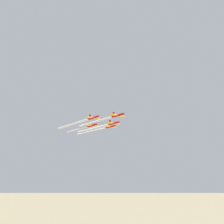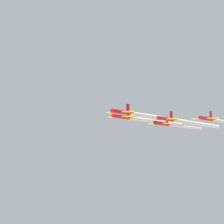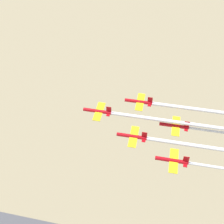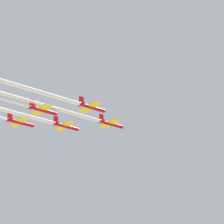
% 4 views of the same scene
% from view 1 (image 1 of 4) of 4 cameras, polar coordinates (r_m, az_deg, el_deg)
% --- Properties ---
extents(jet_0, '(10.47, 10.19, 3.54)m').
position_cam_1_polar(jet_0, '(132.81, 1.46, -0.87)').
color(jet_0, '#B20C14').
extents(jet_1, '(10.47, 10.19, 3.54)m').
position_cam_1_polar(jet_1, '(148.28, 0.40, -2.96)').
color(jet_1, '#B20C14').
extents(jet_2, '(10.47, 10.19, 3.54)m').
position_cam_1_polar(jet_2, '(138.93, -4.94, -1.50)').
color(jet_2, '#B20C14').
extents(jet_3, '(10.47, 10.19, 3.54)m').
position_cam_1_polar(jet_3, '(164.38, -0.46, -3.84)').
color(jet_3, '#B20C14').
extents(jet_4, '(10.47, 10.19, 3.54)m').
position_cam_1_polar(jet_4, '(154.60, -5.32, -3.52)').
color(jet_4, '#B20C14').
extents(smoke_trail_0, '(38.25, 15.05, 1.28)m').
position_cam_1_polar(smoke_trail_0, '(152.25, -4.61, -2.62)').
color(smoke_trail_0, white).
extents(smoke_trail_1, '(40.57, 15.95, 1.34)m').
position_cam_1_polar(smoke_trail_1, '(169.05, -5.22, -4.35)').
color(smoke_trail_1, white).
extents(smoke_trail_2, '(41.77, 16.40, 1.36)m').
position_cam_1_polar(smoke_trail_2, '(161.45, -10.27, -3.17)').
color(smoke_trail_2, white).
extents(smoke_trail_3, '(41.73, 16.04, 0.94)m').
position_cam_1_polar(smoke_trail_3, '(185.91, -5.62, -5.04)').
color(smoke_trail_3, white).
extents(smoke_trail_4, '(29.70, 11.61, 0.90)m').
position_cam_1_polar(smoke_trail_4, '(171.80, -9.11, -4.52)').
color(smoke_trail_4, white).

